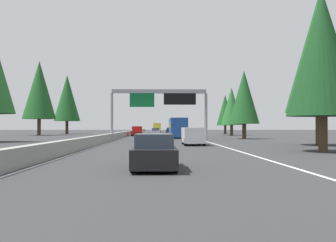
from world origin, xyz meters
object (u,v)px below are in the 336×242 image
Objects in this scene: sign_gantry_overhead at (160,100)px; conifer_right_mid at (244,97)px; conifer_right_near at (319,54)px; conifer_right_distant at (225,110)px; pickup_distant_b at (137,131)px; conifer_right_foreground at (322,54)px; conifer_left_far at (67,98)px; minivan_mid_center at (193,135)px; conifer_right_far at (232,106)px; box_truck_distant_a at (157,127)px; sedan_far_left at (154,153)px; sedan_near_right at (156,131)px; bus_near_center at (178,127)px; sedan_far_center at (156,132)px; sedan_far_right at (169,130)px; conifer_left_mid at (39,90)px.

sign_gantry_overhead is 1.26× the size of conifer_right_mid.
conifer_right_near reaches higher than conifer_right_distant.
sign_gantry_overhead is 2.26× the size of pickup_distant_b.
conifer_right_foreground is 75.53m from conifer_left_far.
minivan_mid_center is at bearing 166.97° from conifer_right_distant.
conifer_right_distant reaches higher than pickup_distant_b.
conifer_left_far is at bearing 87.67° from conifer_right_distant.
conifer_right_far is (2.50, -18.77, 4.98)m from pickup_distant_b.
conifer_right_distant is at bearing -153.29° from box_truck_distant_a.
conifer_right_near is (20.21, -15.56, 8.06)m from sedan_far_left.
sedan_near_right is 0.38× the size of conifer_right_foreground.
sedan_far_center is (18.31, 3.63, -1.03)m from bus_near_center.
box_truck_distant_a reaches higher than sedan_near_right.
conifer_left_far reaches higher than sedan_far_left.
conifer_right_near is at bearing -170.90° from sedan_far_right.
conifer_right_far reaches higher than sedan_far_left.
minivan_mid_center reaches higher than sedan_far_right.
bus_near_center is at bearing -150.05° from pickup_distant_b.
conifer_right_foreground is (-52.93, -12.15, 6.28)m from sedan_far_center.
sedan_near_right is 0.28× the size of conifer_left_mid.
sedan_far_left and sedan_far_right have the same top height.
sign_gantry_overhead is 13.55m from conifer_right_mid.
sedan_far_right is (20.04, -3.71, 0.00)m from sedan_near_right.
conifer_left_mid reaches higher than conifer_right_near.
sedan_far_center is 27.87m from conifer_right_mid.
conifer_right_near reaches higher than sedan_near_right.
sign_gantry_overhead is 0.88× the size of conifer_left_far.
sedan_near_right is 1.00× the size of sedan_far_center.
conifer_left_far is at bearing 56.17° from sedan_far_center.
conifer_right_mid is (-36.01, -13.01, 5.42)m from sedan_near_right.
sedan_far_right is at bearing -2.06° from sedan_far_left.
sign_gantry_overhead is at bearing -153.02° from conifer_left_far.
conifer_right_far is 0.63× the size of conifer_left_mid.
conifer_right_far is at bearing -102.37° from sedan_far_center.
sedan_far_center is at bearing 77.63° from conifer_right_far.
sign_gantry_overhead reaches higher than sedan_far_right.
sedan_near_right is 17.54m from conifer_right_distant.
sedan_far_center and sedan_far_right have the same top height.
bus_near_center is 1.19× the size of conifer_right_far.
conifer_left_mid reaches higher than box_truck_distant_a.
conifer_left_mid reaches higher than pickup_distant_b.
conifer_left_mid reaches higher than conifer_right_foreground.
conifer_right_foreground is at bearing -174.37° from sedan_far_right.
sign_gantry_overhead is at bearing -140.46° from conifer_left_mid.
pickup_distant_b is 0.49× the size of conifer_right_foreground.
sign_gantry_overhead reaches higher than box_truck_distant_a.
box_truck_distant_a is at bearing 16.93° from conifer_right_far.
pickup_distant_b is 0.39× the size of conifer_left_far.
sign_gantry_overhead is 24.62m from pickup_distant_b.
conifer_right_mid reaches higher than sedan_far_left.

